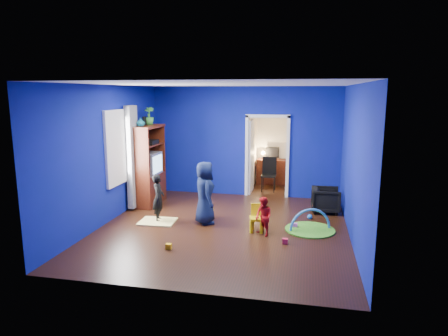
% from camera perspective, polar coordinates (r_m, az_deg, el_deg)
% --- Properties ---
extents(floor, '(5.00, 5.50, 0.01)m').
position_cam_1_polar(floor, '(8.32, -0.09, -8.52)').
color(floor, black).
rests_on(floor, ground).
extents(ceiling, '(5.00, 5.50, 0.01)m').
position_cam_1_polar(ceiling, '(7.85, -0.10, 11.89)').
color(ceiling, white).
rests_on(ceiling, wall_back).
extents(wall_back, '(5.00, 0.02, 2.90)m').
position_cam_1_polar(wall_back, '(10.63, 2.99, 3.75)').
color(wall_back, navy).
rests_on(wall_back, floor).
extents(wall_front, '(5.00, 0.02, 2.90)m').
position_cam_1_polar(wall_front, '(5.35, -6.22, -3.31)').
color(wall_front, navy).
rests_on(wall_front, floor).
extents(wall_left, '(0.02, 5.50, 2.90)m').
position_cam_1_polar(wall_left, '(8.81, -16.21, 1.88)').
color(wall_left, navy).
rests_on(wall_left, floor).
extents(wall_right, '(0.02, 5.50, 2.90)m').
position_cam_1_polar(wall_right, '(7.84, 18.10, 0.71)').
color(wall_right, navy).
rests_on(wall_right, floor).
extents(alcove, '(1.00, 1.75, 2.50)m').
position_cam_1_polar(alcove, '(11.45, 6.63, 3.18)').
color(alcove, silver).
rests_on(alcove, floor).
extents(armchair, '(0.66, 0.65, 0.58)m').
position_cam_1_polar(armchair, '(9.57, 14.34, -4.45)').
color(armchair, black).
rests_on(armchair, floor).
extents(child_black, '(0.33, 0.43, 1.03)m').
position_cam_1_polar(child_black, '(8.71, -9.35, -4.24)').
color(child_black, black).
rests_on(child_black, floor).
extents(child_navy, '(0.67, 0.77, 1.33)m').
position_cam_1_polar(child_navy, '(8.42, -2.76, -3.56)').
color(child_navy, '#10143B').
rests_on(child_navy, floor).
extents(toddler_red, '(0.47, 0.47, 0.76)m').
position_cam_1_polar(toddler_red, '(7.80, 5.67, -6.93)').
color(toddler_red, red).
rests_on(toddler_red, floor).
extents(vase, '(0.23, 0.23, 0.20)m').
position_cam_1_polar(vase, '(9.60, -11.83, 6.44)').
color(vase, '#0C5966').
rests_on(vase, tv_armoire).
extents(potted_plant, '(0.28, 0.28, 0.44)m').
position_cam_1_polar(potted_plant, '(10.07, -10.66, 7.34)').
color(potted_plant, '#368A32').
rests_on(potted_plant, tv_armoire).
extents(tv_armoire, '(0.58, 1.14, 1.96)m').
position_cam_1_polar(tv_armoire, '(10.01, -10.91, 0.40)').
color(tv_armoire, '#3F120A').
rests_on(tv_armoire, floor).
extents(crt_tv, '(0.46, 0.70, 0.54)m').
position_cam_1_polar(crt_tv, '(9.98, -10.70, 0.62)').
color(crt_tv, silver).
rests_on(crt_tv, tv_armoire).
extents(yellow_blanket, '(0.78, 0.64, 0.03)m').
position_cam_1_polar(yellow_blanket, '(8.76, -9.49, -7.56)').
color(yellow_blanket, '#F2E07A').
rests_on(yellow_blanket, floor).
extents(hopper_ball, '(0.37, 0.37, 0.37)m').
position_cam_1_polar(hopper_ball, '(8.80, -2.64, -6.17)').
color(hopper_ball, yellow).
rests_on(hopper_ball, floor).
extents(kid_chair, '(0.34, 0.34, 0.50)m').
position_cam_1_polar(kid_chair, '(8.05, 4.74, -7.34)').
color(kid_chair, yellow).
rests_on(kid_chair, floor).
extents(play_mat, '(1.00, 1.00, 0.03)m').
position_cam_1_polar(play_mat, '(8.34, 12.17, -8.62)').
color(play_mat, '#3F9221').
rests_on(play_mat, floor).
extents(toy_arch, '(0.83, 0.41, 0.89)m').
position_cam_1_polar(toy_arch, '(8.34, 12.17, -8.57)').
color(toy_arch, '#3F8CD8').
rests_on(toy_arch, floor).
extents(window_left, '(0.03, 0.95, 1.55)m').
position_cam_1_polar(window_left, '(9.10, -15.13, 2.84)').
color(window_left, white).
rests_on(window_left, wall_left).
extents(curtain, '(0.14, 0.42, 2.40)m').
position_cam_1_polar(curtain, '(9.58, -12.95, 1.51)').
color(curtain, slate).
rests_on(curtain, floor).
extents(doorway, '(1.16, 0.10, 2.10)m').
position_cam_1_polar(doorway, '(10.62, 6.17, 1.51)').
color(doorway, white).
rests_on(doorway, floor).
extents(study_desk, '(0.88, 0.44, 0.75)m').
position_cam_1_polar(study_desk, '(12.21, 6.82, -0.51)').
color(study_desk, '#3D140A').
rests_on(study_desk, floor).
extents(desk_monitor, '(0.40, 0.05, 0.32)m').
position_cam_1_polar(desk_monitor, '(12.23, 6.93, 2.24)').
color(desk_monitor, black).
rests_on(desk_monitor, study_desk).
extents(desk_lamp, '(0.14, 0.14, 0.14)m').
position_cam_1_polar(desk_lamp, '(12.21, 5.60, 2.15)').
color(desk_lamp, '#FFD88C').
rests_on(desk_lamp, study_desk).
extents(folding_chair, '(0.40, 0.40, 0.92)m').
position_cam_1_polar(folding_chair, '(11.26, 6.39, -1.02)').
color(folding_chair, black).
rests_on(folding_chair, floor).
extents(book_shelf, '(0.88, 0.24, 0.04)m').
position_cam_1_polar(book_shelf, '(12.11, 7.04, 7.25)').
color(book_shelf, white).
rests_on(book_shelf, study_desk).
extents(toy_0, '(0.10, 0.08, 0.10)m').
position_cam_1_polar(toy_0, '(7.55, 8.73, -10.29)').
color(toy_0, red).
rests_on(toy_0, floor).
extents(toy_1, '(0.11, 0.11, 0.11)m').
position_cam_1_polar(toy_1, '(9.05, 12.16, -6.79)').
color(toy_1, blue).
rests_on(toy_1, floor).
extents(toy_2, '(0.10, 0.08, 0.10)m').
position_cam_1_polar(toy_2, '(7.29, -7.91, -11.05)').
color(toy_2, '#EFA80C').
rests_on(toy_2, floor).
extents(toy_3, '(0.10, 0.08, 0.10)m').
position_cam_1_polar(toy_3, '(8.41, 10.11, -8.10)').
color(toy_3, '#D951C7').
rests_on(toy_3, floor).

